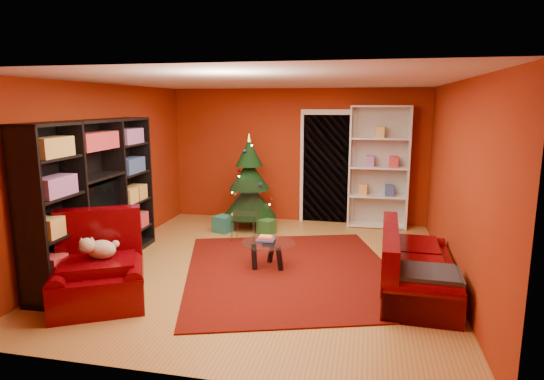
% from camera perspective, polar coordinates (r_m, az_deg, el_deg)
% --- Properties ---
extents(floor, '(5.00, 5.50, 0.05)m').
position_cam_1_polar(floor, '(6.62, -0.73, -9.82)').
color(floor, '#A37334').
rests_on(floor, ground).
extents(ceiling, '(5.00, 5.50, 0.05)m').
position_cam_1_polar(ceiling, '(6.21, -0.79, 13.75)').
color(ceiling, silver).
rests_on(ceiling, wall_back).
extents(wall_back, '(5.00, 0.05, 2.60)m').
position_cam_1_polar(wall_back, '(8.98, 3.18, 4.33)').
color(wall_back, maroon).
rests_on(wall_back, ground).
extents(wall_left, '(0.05, 5.50, 2.60)m').
position_cam_1_polar(wall_left, '(7.26, -20.60, 2.14)').
color(wall_left, maroon).
rests_on(wall_left, ground).
extents(wall_right, '(0.05, 5.50, 2.60)m').
position_cam_1_polar(wall_right, '(6.23, 22.51, 0.69)').
color(wall_right, maroon).
rests_on(wall_right, ground).
extents(doorway, '(1.06, 0.60, 2.16)m').
position_cam_1_polar(doorway, '(8.90, 6.94, 2.58)').
color(doorway, black).
rests_on(doorway, floor).
extents(rug, '(3.71, 4.01, 0.02)m').
position_cam_1_polar(rug, '(6.44, 2.33, -10.11)').
color(rug, '#580E07').
rests_on(rug, floor).
extents(media_unit, '(0.52, 2.74, 2.09)m').
position_cam_1_polar(media_unit, '(6.70, -21.23, -0.78)').
color(media_unit, black).
rests_on(media_unit, floor).
extents(christmas_tree, '(1.28, 1.28, 1.79)m').
position_cam_1_polar(christmas_tree, '(8.49, -2.86, 1.02)').
color(christmas_tree, black).
rests_on(christmas_tree, floor).
extents(gift_box_teal, '(0.38, 0.38, 0.30)m').
position_cam_1_polar(gift_box_teal, '(8.36, -6.15, -4.25)').
color(gift_box_teal, '#1E685F').
rests_on(gift_box_teal, floor).
extents(gift_box_green, '(0.34, 0.34, 0.26)m').
position_cam_1_polar(gift_box_green, '(8.18, -0.69, -4.64)').
color(gift_box_green, '#225C25').
rests_on(gift_box_green, floor).
extents(gift_box_red, '(0.29, 0.29, 0.24)m').
position_cam_1_polar(gift_box_red, '(9.09, -0.87, -3.15)').
color(gift_box_red, maroon).
rests_on(gift_box_red, floor).
extents(white_bookshelf, '(1.09, 0.40, 2.34)m').
position_cam_1_polar(white_bookshelf, '(8.69, 13.22, 2.76)').
color(white_bookshelf, white).
rests_on(white_bookshelf, floor).
extents(armchair, '(1.48, 1.48, 0.85)m').
position_cam_1_polar(armchair, '(5.70, -20.98, -9.18)').
color(armchair, '#440005').
rests_on(armchair, rug).
extents(dog, '(0.49, 0.45, 0.28)m').
position_cam_1_polar(dog, '(5.68, -20.58, -7.01)').
color(dog, beige).
rests_on(dog, armchair).
extents(sofa, '(0.92, 1.91, 0.81)m').
position_cam_1_polar(sofa, '(5.92, 17.84, -8.47)').
color(sofa, '#440005').
rests_on(sofa, rug).
extents(coffee_table, '(0.76, 0.76, 0.48)m').
position_cam_1_polar(coffee_table, '(6.49, -0.46, -8.13)').
color(coffee_table, gray).
rests_on(coffee_table, rug).
extents(acrylic_chair, '(0.50, 0.54, 0.92)m').
position_cam_1_polar(acrylic_chair, '(7.75, -3.42, -3.02)').
color(acrylic_chair, '#66605B').
rests_on(acrylic_chair, rug).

